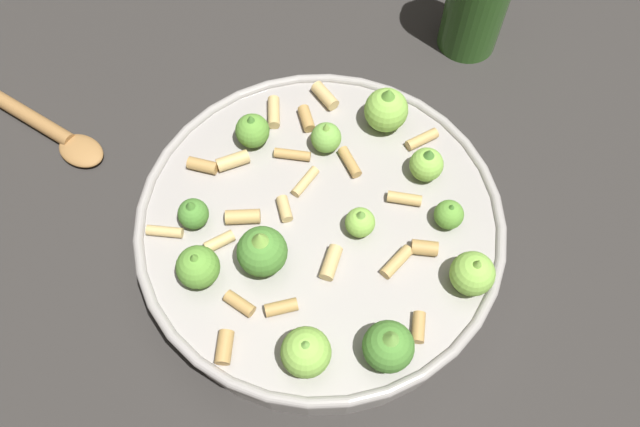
% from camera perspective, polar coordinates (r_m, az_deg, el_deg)
% --- Properties ---
extents(ground_plane, '(2.40, 2.40, 0.00)m').
position_cam_1_polar(ground_plane, '(0.60, 0.00, -2.84)').
color(ground_plane, '#2D2B28').
extents(cooking_pan, '(0.33, 0.33, 0.11)m').
position_cam_1_polar(cooking_pan, '(0.57, 0.08, -1.51)').
color(cooking_pan, '#9E9993').
rests_on(cooking_pan, ground).
extents(wooden_spoon, '(0.22, 0.05, 0.02)m').
position_cam_1_polar(wooden_spoon, '(0.74, -24.67, 7.63)').
color(wooden_spoon, '#9E703D').
rests_on(wooden_spoon, ground).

